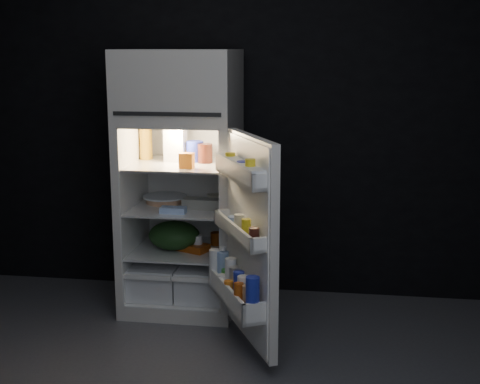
% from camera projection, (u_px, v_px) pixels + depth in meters
% --- Properties ---
extents(wall_back, '(4.00, 0.00, 2.70)m').
position_uv_depth(wall_back, '(231.00, 110.00, 4.82)').
color(wall_back, black).
rests_on(wall_back, ground).
extents(refrigerator, '(0.76, 0.71, 1.78)m').
position_uv_depth(refrigerator, '(182.00, 172.00, 4.57)').
color(refrigerator, silver).
rests_on(refrigerator, ground).
extents(fridge_door, '(0.50, 0.73, 1.22)m').
position_uv_depth(fridge_door, '(246.00, 244.00, 3.86)').
color(fridge_door, silver).
rests_on(fridge_door, ground).
extents(milk_jug, '(0.14, 0.14, 0.24)m').
position_uv_depth(milk_jug, '(175.00, 144.00, 4.58)').
color(milk_jug, white).
rests_on(milk_jug, refrigerator).
extents(mayo_jar, '(0.15, 0.15, 0.14)m').
position_uv_depth(mayo_jar, '(195.00, 151.00, 4.57)').
color(mayo_jar, '#1B2896').
rests_on(mayo_jar, refrigerator).
extents(jam_jar, '(0.12, 0.12, 0.13)m').
position_uv_depth(jam_jar, '(205.00, 153.00, 4.52)').
color(jam_jar, '#33150E').
rests_on(jam_jar, refrigerator).
extents(amber_bottle, '(0.10, 0.10, 0.22)m').
position_uv_depth(amber_bottle, '(146.00, 144.00, 4.66)').
color(amber_bottle, gold).
rests_on(amber_bottle, refrigerator).
extents(small_carton, '(0.09, 0.07, 0.10)m').
position_uv_depth(small_carton, '(187.00, 161.00, 4.32)').
color(small_carton, orange).
rests_on(small_carton, refrigerator).
extents(egg_carton, '(0.26, 0.11, 0.07)m').
position_uv_depth(egg_carton, '(202.00, 204.00, 4.50)').
color(egg_carton, gray).
rests_on(egg_carton, refrigerator).
extents(pie, '(0.34, 0.34, 0.04)m').
position_uv_depth(pie, '(165.00, 200.00, 4.68)').
color(pie, tan).
rests_on(pie, refrigerator).
extents(flat_package, '(0.17, 0.08, 0.04)m').
position_uv_depth(flat_package, '(173.00, 210.00, 4.39)').
color(flat_package, '#93B2E4').
rests_on(flat_package, refrigerator).
extents(wrapped_pkg, '(0.14, 0.13, 0.05)m').
position_uv_depth(wrapped_pkg, '(216.00, 198.00, 4.71)').
color(wrapped_pkg, beige).
rests_on(wrapped_pkg, refrigerator).
extents(produce_bag, '(0.42, 0.38, 0.20)m').
position_uv_depth(produce_bag, '(174.00, 235.00, 4.60)').
color(produce_bag, '#193815').
rests_on(produce_bag, refrigerator).
extents(yogurt_tray, '(0.26, 0.21, 0.05)m').
position_uv_depth(yogurt_tray, '(192.00, 247.00, 4.58)').
color(yogurt_tray, '#993E0D').
rests_on(yogurt_tray, refrigerator).
extents(small_can_red, '(0.08, 0.08, 0.09)m').
position_uv_depth(small_can_red, '(216.00, 239.00, 4.71)').
color(small_can_red, '#993E0D').
rests_on(small_can_red, refrigerator).
extents(small_can_silver, '(0.08, 0.08, 0.09)m').
position_uv_depth(small_can_silver, '(222.00, 236.00, 4.77)').
color(small_can_silver, silver).
rests_on(small_can_silver, refrigerator).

